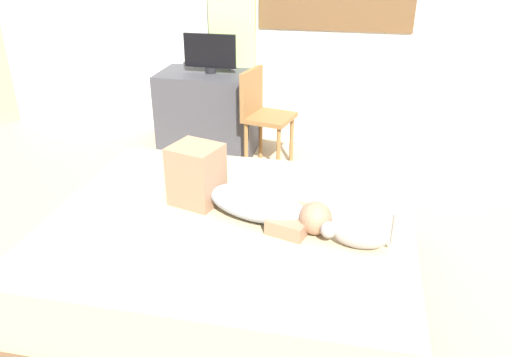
# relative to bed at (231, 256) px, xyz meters

# --- Properties ---
(ground_plane) EXTENTS (16.00, 16.00, 0.00)m
(ground_plane) POSITION_rel_bed_xyz_m (0.13, 0.02, -0.24)
(ground_plane) COLOR tan
(bed) EXTENTS (2.00, 1.69, 0.50)m
(bed) POSITION_rel_bed_xyz_m (0.00, 0.00, 0.00)
(bed) COLOR brown
(bed) RESTS_ON ground
(person_lying) EXTENTS (0.93, 0.48, 0.34)m
(person_lying) POSITION_rel_bed_xyz_m (0.04, 0.06, 0.36)
(person_lying) COLOR #8C939E
(person_lying) RESTS_ON bed
(cat) EXTENTS (0.36, 0.13, 0.21)m
(cat) POSITION_rel_bed_xyz_m (0.67, -0.15, 0.32)
(cat) COLOR gray
(cat) RESTS_ON bed
(desk) EXTENTS (0.90, 0.56, 0.74)m
(desk) POSITION_rel_bed_xyz_m (-0.75, 2.09, 0.13)
(desk) COLOR #38383D
(desk) RESTS_ON ground
(tv_monitor) EXTENTS (0.48, 0.10, 0.35)m
(tv_monitor) POSITION_rel_bed_xyz_m (-0.72, 2.09, 0.68)
(tv_monitor) COLOR black
(tv_monitor) RESTS_ON desk
(cup) EXTENTS (0.07, 0.07, 0.09)m
(cup) POSITION_rel_bed_xyz_m (-0.57, 2.25, 0.54)
(cup) COLOR white
(cup) RESTS_ON desk
(chair_by_desk) EXTENTS (0.46, 0.46, 0.86)m
(chair_by_desk) POSITION_rel_bed_xyz_m (-0.19, 1.79, 0.26)
(chair_by_desk) COLOR brown
(chair_by_desk) RESTS_ON ground
(curtain_left) EXTENTS (0.44, 0.06, 2.31)m
(curtain_left) POSITION_rel_bed_xyz_m (-0.58, 2.37, 0.91)
(curtain_left) COLOR #ADCC75
(curtain_left) RESTS_ON ground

